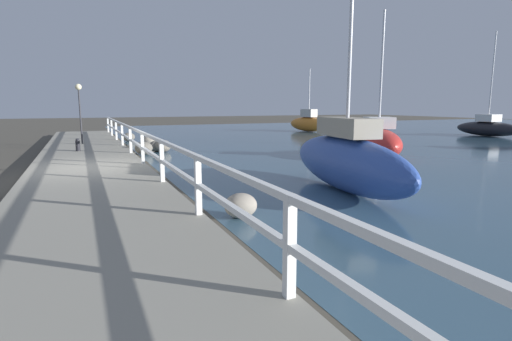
{
  "coord_description": "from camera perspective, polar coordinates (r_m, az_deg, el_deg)",
  "views": [
    {
      "loc": [
        -0.18,
        -12.94,
        2.17
      ],
      "look_at": [
        4.22,
        -2.94,
        0.36
      ],
      "focal_mm": 28.0,
      "sensor_mm": 36.0,
      "label": 1
    }
  ],
  "objects": [
    {
      "name": "dock_walkway",
      "position": [
        13.09,
        -22.66,
        -0.19
      ],
      "size": [
        3.37,
        36.0,
        0.31
      ],
      "color": "gray",
      "rests_on": "ground"
    },
    {
      "name": "railing",
      "position": [
        13.11,
        -15.94,
        3.98
      ],
      "size": [
        0.1,
        32.5,
        1.03
      ],
      "color": "white",
      "rests_on": "dock_walkway"
    },
    {
      "name": "sailboat_black",
      "position": [
        32.26,
        30.17,
        5.33
      ],
      "size": [
        1.53,
        4.79,
        7.04
      ],
      "rotation": [
        0.0,
        0.0,
        -0.01
      ],
      "color": "black",
      "rests_on": "water_surface"
    },
    {
      "name": "ground_plane",
      "position": [
        13.12,
        -22.62,
        -0.86
      ],
      "size": [
        120.0,
        120.0,
        0.0
      ],
      "primitive_type": "plane",
      "color": "#4C473D"
    },
    {
      "name": "boulder_upstream",
      "position": [
        18.16,
        -15.75,
        3.09
      ],
      "size": [
        0.76,
        0.69,
        0.57
      ],
      "color": "#666056",
      "rests_on": "ground"
    },
    {
      "name": "dock_lamp",
      "position": [
        20.92,
        -23.96,
        9.56
      ],
      "size": [
        0.29,
        0.29,
        2.83
      ],
      "color": "#2D2D33",
      "rests_on": "dock_walkway"
    },
    {
      "name": "boulder_water_edge",
      "position": [
        18.98,
        -13.16,
        3.43
      ],
      "size": [
        0.75,
        0.68,
        0.56
      ],
      "color": "slate",
      "rests_on": "ground"
    },
    {
      "name": "boulder_mid_strip",
      "position": [
        21.93,
        -14.97,
        4.15
      ],
      "size": [
        0.77,
        0.7,
        0.58
      ],
      "color": "gray",
      "rests_on": "ground"
    },
    {
      "name": "boulder_far_strip",
      "position": [
        19.15,
        -14.06,
        3.38
      ],
      "size": [
        0.69,
        0.62,
        0.52
      ],
      "color": "#666056",
      "rests_on": "ground"
    },
    {
      "name": "sailboat_red",
      "position": [
        17.1,
        17.04,
        3.98
      ],
      "size": [
        2.98,
        4.11,
        5.8
      ],
      "rotation": [
        0.0,
        0.0,
        -0.43
      ],
      "color": "red",
      "rests_on": "water_surface"
    },
    {
      "name": "boulder_downstream",
      "position": [
        25.04,
        -17.71,
        4.58
      ],
      "size": [
        0.7,
        0.63,
        0.52
      ],
      "color": "#666056",
      "rests_on": "ground"
    },
    {
      "name": "boulder_near_dock",
      "position": [
        7.75,
        -2.2,
        -5.02
      ],
      "size": [
        0.64,
        0.58,
        0.48
      ],
      "color": "gray",
      "rests_on": "ground"
    },
    {
      "name": "mooring_bollard",
      "position": [
        17.71,
        -24.11,
        3.38
      ],
      "size": [
        0.17,
        0.17,
        0.51
      ],
      "color": "black",
      "rests_on": "dock_walkway"
    },
    {
      "name": "sailboat_orange",
      "position": [
        33.04,
        7.53,
        6.75
      ],
      "size": [
        1.8,
        4.57,
        5.0
      ],
      "rotation": [
        0.0,
        0.0,
        0.18
      ],
      "color": "orange",
      "rests_on": "water_surface"
    },
    {
      "name": "sailboat_blue",
      "position": [
        10.33,
        12.73,
        1.4
      ],
      "size": [
        1.85,
        5.72,
        4.96
      ],
      "rotation": [
        0.0,
        0.0,
        -0.14
      ],
      "color": "#2D4C9E",
      "rests_on": "water_surface"
    }
  ]
}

